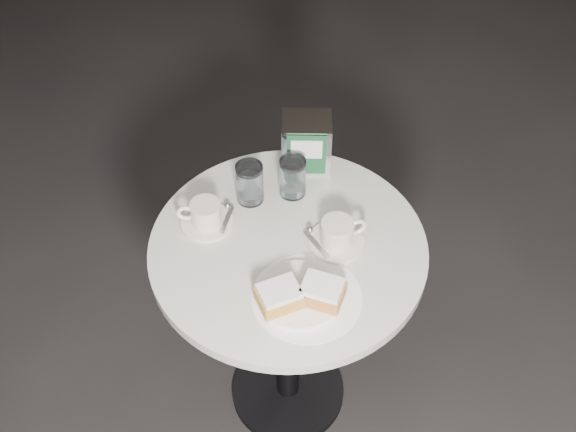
# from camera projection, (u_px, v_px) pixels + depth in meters

# --- Properties ---
(ground) EXTENTS (7.00, 7.00, 0.00)m
(ground) POSITION_uv_depth(u_px,v_px,m) (288.00, 392.00, 2.35)
(ground) COLOR black
(ground) RESTS_ON ground
(cafe_table) EXTENTS (0.70, 0.70, 0.74)m
(cafe_table) POSITION_uv_depth(u_px,v_px,m) (288.00, 292.00, 1.95)
(cafe_table) COLOR black
(cafe_table) RESTS_ON ground
(sugar_spill) EXTENTS (0.32, 0.32, 0.00)m
(sugar_spill) POSITION_uv_depth(u_px,v_px,m) (307.00, 297.00, 1.69)
(sugar_spill) COLOR white
(sugar_spill) RESTS_ON cafe_table
(beignet_plate) EXTENTS (0.22, 0.22, 0.07)m
(beignet_plate) POSITION_uv_depth(u_px,v_px,m) (300.00, 294.00, 1.67)
(beignet_plate) COLOR white
(beignet_plate) RESTS_ON cafe_table
(coffee_cup_left) EXTENTS (0.14, 0.14, 0.07)m
(coffee_cup_left) POSITION_uv_depth(u_px,v_px,m) (206.00, 215.00, 1.83)
(coffee_cup_left) COLOR silver
(coffee_cup_left) RESTS_ON cafe_table
(coffee_cup_right) EXTENTS (0.18, 0.18, 0.07)m
(coffee_cup_right) POSITION_uv_depth(u_px,v_px,m) (337.00, 234.00, 1.78)
(coffee_cup_right) COLOR silver
(coffee_cup_right) RESTS_ON cafe_table
(water_glass_left) EXTENTS (0.08, 0.08, 0.12)m
(water_glass_left) POSITION_uv_depth(u_px,v_px,m) (250.00, 183.00, 1.87)
(water_glass_left) COLOR silver
(water_glass_left) RESTS_ON cafe_table
(water_glass_right) EXTENTS (0.09, 0.09, 0.11)m
(water_glass_right) POSITION_uv_depth(u_px,v_px,m) (293.00, 178.00, 1.89)
(water_glass_right) COLOR silver
(water_glass_right) RESTS_ON cafe_table
(napkin_dispenser) EXTENTS (0.13, 0.11, 0.15)m
(napkin_dispenser) POSITION_uv_depth(u_px,v_px,m) (306.00, 143.00, 1.94)
(napkin_dispenser) COLOR silver
(napkin_dispenser) RESTS_ON cafe_table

